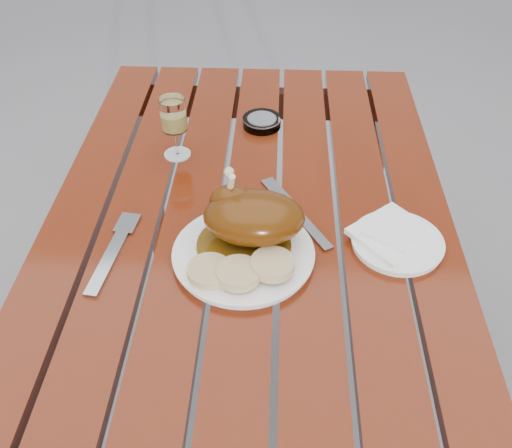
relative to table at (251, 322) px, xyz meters
The scene contains 11 objects.
ground 0.38m from the table, ahead, with size 60.00×60.00×0.00m, color slate.
table is the anchor object (origin of this frame).
dinner_plate 0.41m from the table, 91.38° to the right, with size 0.26×0.26×0.02m, color white.
roast_duck 0.46m from the table, 86.50° to the right, with size 0.20×0.17×0.13m.
bread_dumplings 0.46m from the table, 91.50° to the right, with size 0.19×0.10×0.03m.
wine_glass 0.51m from the table, 135.98° to the left, with size 0.06×0.06×0.14m, color #CDB95D.
side_plate 0.49m from the table, 21.23° to the right, with size 0.17×0.17×0.01m, color white.
napkin 0.49m from the table, 20.10° to the right, with size 0.13×0.12×0.01m, color white.
ashtray 0.49m from the table, 87.62° to the left, with size 0.09×0.09×0.02m, color #B2B7BC.
fork 0.48m from the table, 146.31° to the right, with size 0.02×0.20×0.01m, color gray.
knife 0.39m from the table, 21.94° to the right, with size 0.02×0.21×0.01m, color gray.
Camera 1 is at (0.05, -0.89, 1.48)m, focal length 40.00 mm.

